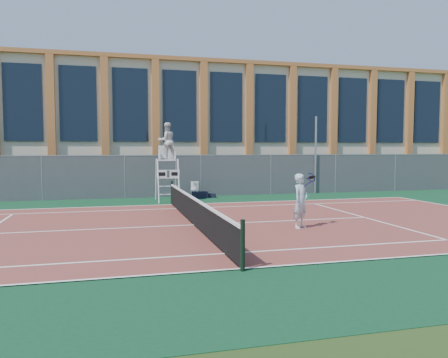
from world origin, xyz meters
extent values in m
plane|color=#233814|center=(0.00, 0.00, 0.00)|extent=(120.00, 120.00, 0.00)
cube|color=#0D3C1E|center=(0.00, 1.00, 0.01)|extent=(36.00, 20.00, 0.01)
cube|color=brown|center=(0.00, 0.00, 0.02)|extent=(23.77, 10.97, 0.02)
cylinder|color=black|center=(0.00, -5.60, 0.55)|extent=(0.10, 0.10, 1.10)
cylinder|color=black|center=(0.00, 5.60, 0.55)|extent=(0.10, 0.10, 1.10)
cube|color=black|center=(0.00, 0.00, 0.46)|extent=(0.03, 11.00, 0.86)
cube|color=white|center=(0.00, 0.00, 0.92)|extent=(0.06, 11.20, 0.07)
cube|color=black|center=(0.00, 10.00, 1.10)|extent=(40.00, 1.40, 2.20)
cube|color=beige|center=(0.00, 18.00, 4.00)|extent=(44.00, 10.00, 8.00)
cube|color=#B56934|center=(0.00, 18.00, 8.10)|extent=(45.00, 10.60, 0.25)
cylinder|color=#9EA0A5|center=(8.67, 8.70, 2.20)|extent=(0.12, 0.12, 4.41)
cylinder|color=white|center=(-0.53, 6.46, 1.01)|extent=(0.06, 0.58, 2.12)
cylinder|color=white|center=(0.45, 6.46, 1.01)|extent=(0.06, 0.58, 2.12)
cylinder|color=white|center=(-0.53, 7.54, 1.01)|extent=(0.06, 0.58, 2.12)
cylinder|color=white|center=(0.45, 7.54, 1.01)|extent=(0.06, 0.58, 2.12)
cube|color=white|center=(-0.04, 7.00, 2.02)|extent=(0.76, 0.65, 0.06)
cube|color=white|center=(-0.04, 7.30, 2.40)|extent=(0.76, 0.05, 0.65)
cube|color=white|center=(-0.34, 6.57, 1.37)|extent=(0.48, 0.03, 0.37)
cube|color=white|center=(0.27, 6.57, 1.37)|extent=(0.48, 0.03, 0.37)
imported|color=silver|center=(-0.04, 7.05, 2.94)|extent=(1.01, 0.87, 1.79)
cube|color=silver|center=(1.48, 7.93, 0.43)|extent=(0.49, 0.49, 0.04)
cube|color=silver|center=(1.53, 8.10, 0.65)|extent=(0.39, 0.15, 0.43)
cylinder|color=silver|center=(1.28, 7.82, 0.21)|extent=(0.03, 0.03, 0.40)
cylinder|color=silver|center=(1.59, 7.73, 0.21)|extent=(0.03, 0.03, 0.40)
cylinder|color=silver|center=(1.37, 8.13, 0.21)|extent=(0.03, 0.03, 0.40)
cylinder|color=silver|center=(1.68, 8.04, 0.21)|extent=(0.03, 0.03, 0.40)
cube|color=black|center=(1.75, 7.82, 0.18)|extent=(0.84, 0.45, 0.34)
cube|color=black|center=(2.33, 7.97, 0.12)|extent=(0.58, 0.41, 0.21)
imported|color=silver|center=(3.21, -1.39, 0.90)|extent=(0.76, 0.70, 1.75)
torus|color=#1A1654|center=(3.67, -1.16, 1.64)|extent=(0.38, 0.30, 0.30)
sphere|color=#CCE533|center=(3.77, -0.98, 1.59)|extent=(0.07, 0.07, 0.07)
camera|label=1|loc=(-2.61, -14.22, 2.58)|focal=35.00mm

